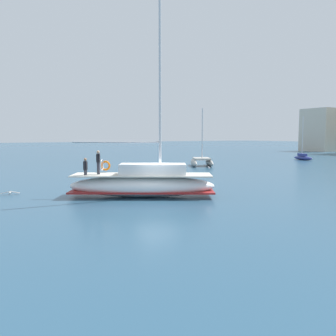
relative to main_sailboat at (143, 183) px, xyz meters
name	(u,v)px	position (x,y,z in m)	size (l,w,h in m)	color
ground_plane	(157,198)	(0.84, 0.56, -0.91)	(400.00, 400.00, 0.00)	#284C66
main_sailboat	(143,183)	(0.00, 0.00, 0.00)	(7.04, 9.45, 13.00)	white
moored_sloop_far	(303,157)	(-16.58, 38.12, -0.41)	(4.28, 1.79, 7.24)	navy
moored_catamaran	(202,161)	(-16.14, 16.78, -0.29)	(6.13, 4.98, 7.57)	#B7B2A8
seagull	(10,193)	(-5.24, -7.52, -0.76)	(0.54, 1.21, 0.18)	silver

